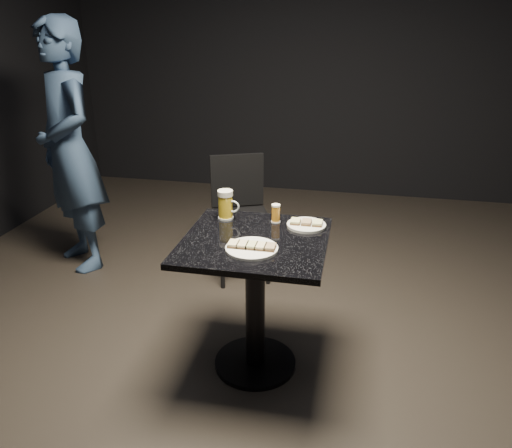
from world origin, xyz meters
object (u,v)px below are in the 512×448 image
(plate_large, at_px, (252,249))
(chair, at_px, (240,208))
(beer_mug, at_px, (226,205))
(plate_small, at_px, (306,225))
(table, at_px, (255,282))
(patron, at_px, (69,149))
(beer_tumbler, at_px, (276,213))

(plate_large, xyz_separation_m, chair, (-0.34, 1.16, -0.26))
(plate_large, distance_m, beer_mug, 0.42)
(plate_small, bearing_deg, beer_mug, 177.41)
(plate_large, distance_m, table, 0.28)
(plate_large, bearing_deg, patron, 145.56)
(beer_tumbler, relative_size, chair, 0.11)
(patron, xyz_separation_m, beer_tumbler, (1.60, -0.70, -0.09))
(table, bearing_deg, plate_small, 42.33)
(patron, relative_size, beer_mug, 11.19)
(plate_small, bearing_deg, table, -137.67)
(plate_small, distance_m, table, 0.39)
(beer_mug, height_order, beer_tumbler, beer_mug)
(patron, bearing_deg, beer_mug, 10.78)
(plate_large, distance_m, chair, 1.24)
(beer_mug, bearing_deg, chair, 98.65)
(patron, bearing_deg, plate_large, 4.41)
(table, bearing_deg, patron, 148.69)
(patron, relative_size, beer_tumbler, 18.05)
(plate_large, bearing_deg, beer_tumbler, 81.94)
(patron, bearing_deg, beer_tumbler, 15.13)
(plate_small, xyz_separation_m, chair, (-0.56, 0.83, -0.26))
(beer_tumbler, xyz_separation_m, chair, (-0.39, 0.80, -0.30))
(plate_large, bearing_deg, plate_small, 57.00)
(plate_large, relative_size, table, 0.33)
(plate_small, height_order, patron, patron)
(beer_tumbler, bearing_deg, patron, 156.28)
(plate_large, height_order, beer_mug, beer_mug)
(plate_small, bearing_deg, beer_tumbler, 170.78)
(plate_large, xyz_separation_m, plate_small, (0.22, 0.33, 0.00))
(plate_large, relative_size, plate_small, 1.22)
(patron, xyz_separation_m, beer_mug, (1.33, -0.71, -0.05))
(beer_mug, xyz_separation_m, beer_tumbler, (0.27, 0.01, -0.03))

